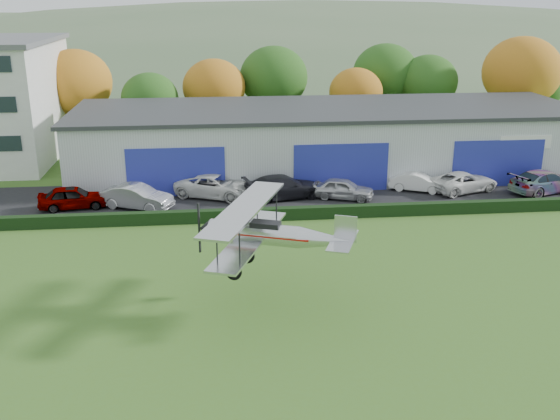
{
  "coord_description": "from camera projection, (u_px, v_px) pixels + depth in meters",
  "views": [
    {
      "loc": [
        -4.32,
        -23.04,
        13.92
      ],
      "look_at": [
        -0.87,
        9.25,
        3.0
      ],
      "focal_mm": 41.28,
      "sensor_mm": 36.0,
      "label": 1
    }
  ],
  "objects": [
    {
      "name": "car_1",
      "position": [
        137.0,
        197.0,
        43.61
      ],
      "size": [
        5.2,
        3.63,
        1.63
      ],
      "primitive_type": "imported",
      "rotation": [
        0.0,
        0.0,
        1.14
      ],
      "color": "silver",
      "rests_on": "apron"
    },
    {
      "name": "car_0",
      "position": [
        73.0,
        197.0,
        43.66
      ],
      "size": [
        4.76,
        2.43,
        1.55
      ],
      "primitive_type": "imported",
      "rotation": [
        0.0,
        0.0,
        1.71
      ],
      "color": "gray",
      "rests_on": "apron"
    },
    {
      "name": "car_3",
      "position": [
        283.0,
        187.0,
        45.81
      ],
      "size": [
        6.1,
        3.49,
        1.67
      ],
      "primitive_type": "imported",
      "rotation": [
        0.0,
        0.0,
        1.78
      ],
      "color": "black",
      "rests_on": "apron"
    },
    {
      "name": "apron",
      "position": [
        316.0,
        196.0,
        46.68
      ],
      "size": [
        48.0,
        9.0,
        0.05
      ],
      "primitive_type": "cube",
      "color": "black",
      "rests_on": "ground"
    },
    {
      "name": "car_2",
      "position": [
        215.0,
        186.0,
        46.09
      ],
      "size": [
        6.37,
        4.76,
        1.61
      ],
      "primitive_type": "imported",
      "rotation": [
        0.0,
        0.0,
        1.16
      ],
      "color": "silver",
      "rests_on": "apron"
    },
    {
      "name": "tree_belt",
      "position": [
        263.0,
        83.0,
        63.17
      ],
      "size": [
        75.7,
        13.22,
        10.12
      ],
      "color": "#3D2614",
      "rests_on": "ground"
    },
    {
      "name": "car_5",
      "position": [
        418.0,
        182.0,
        47.57
      ],
      "size": [
        4.34,
        3.04,
        1.36
      ],
      "primitive_type": "imported",
      "rotation": [
        0.0,
        0.0,
        1.14
      ],
      "color": "silver",
      "rests_on": "apron"
    },
    {
      "name": "ground",
      "position": [
        325.0,
        349.0,
        26.59
      ],
      "size": [
        300.0,
        300.0,
        0.0
      ],
      "primitive_type": "plane",
      "color": "#416921",
      "rests_on": "ground"
    },
    {
      "name": "hangar",
      "position": [
        327.0,
        139.0,
        52.62
      ],
      "size": [
        40.6,
        12.6,
        5.3
      ],
      "color": "#B2B7BC",
      "rests_on": "ground"
    },
    {
      "name": "car_7",
      "position": [
        545.0,
        181.0,
        47.18
      ],
      "size": [
        6.14,
        4.09,
        1.65
      ],
      "primitive_type": "imported",
      "rotation": [
        0.0,
        0.0,
        1.91
      ],
      "color": "gray",
      "rests_on": "apron"
    },
    {
      "name": "car_4",
      "position": [
        343.0,
        189.0,
        45.71
      ],
      "size": [
        4.67,
        3.2,
        1.48
      ],
      "primitive_type": "imported",
      "rotation": [
        0.0,
        0.0,
        1.2
      ],
      "color": "silver",
      "rests_on": "apron"
    },
    {
      "name": "car_6",
      "position": [
        464.0,
        182.0,
        47.46
      ],
      "size": [
        5.76,
        4.04,
        1.46
      ],
      "primitive_type": "imported",
      "rotation": [
        0.0,
        0.0,
        1.91
      ],
      "color": "silver",
      "rests_on": "apron"
    },
    {
      "name": "distant_hills",
      "position": [
        211.0,
        107.0,
        162.25
      ],
      "size": [
        430.0,
        196.0,
        56.0
      ],
      "color": "#4C6642",
      "rests_on": "ground"
    },
    {
      "name": "hedge",
      "position": [
        327.0,
        212.0,
        42.03
      ],
      "size": [
        46.0,
        0.6,
        0.8
      ],
      "primitive_type": "cube",
      "color": "black",
      "rests_on": "ground"
    },
    {
      "name": "biplane",
      "position": [
        268.0,
        232.0,
        29.13
      ],
      "size": [
        7.45,
        8.37,
        3.17
      ],
      "rotation": [
        0.0,
        0.0,
        -0.37
      ],
      "color": "silver"
    }
  ]
}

